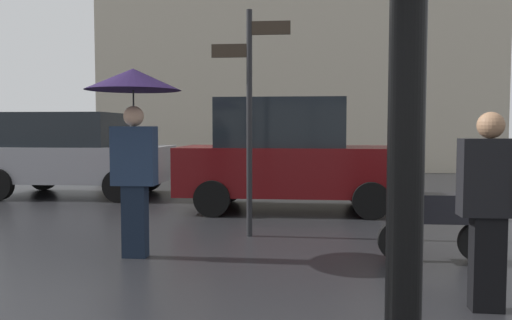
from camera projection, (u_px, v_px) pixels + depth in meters
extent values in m
cylinder|color=black|center=(405.00, 227.00, 1.16)|extent=(0.08, 0.08, 2.57)
cube|color=black|center=(135.00, 221.00, 6.04)|extent=(0.28, 0.18, 0.84)
cube|color=#1E2D47|center=(134.00, 156.00, 5.99)|extent=(0.50, 0.23, 0.68)
sphere|color=tan|center=(134.00, 116.00, 5.96)|extent=(0.23, 0.23, 0.23)
cylinder|color=black|center=(133.00, 103.00, 5.95)|extent=(0.02, 0.02, 0.30)
cone|color=#1E1138|center=(133.00, 79.00, 5.94)|extent=(1.09, 1.09, 0.25)
cube|color=black|center=(487.00, 264.00, 4.26)|extent=(0.26, 0.16, 0.78)
cube|color=black|center=(489.00, 178.00, 4.22)|extent=(0.47, 0.21, 0.63)
sphere|color=#936B4C|center=(491.00, 125.00, 4.19)|extent=(0.22, 0.22, 0.22)
cylinder|color=black|center=(479.00, 242.00, 5.80)|extent=(0.46, 0.09, 0.46)
cylinder|color=black|center=(398.00, 241.00, 5.88)|extent=(0.46, 0.09, 0.46)
cube|color=black|center=(439.00, 208.00, 5.82)|extent=(0.89, 0.32, 0.32)
cube|color=black|center=(403.00, 183.00, 5.84)|extent=(0.28, 0.28, 0.24)
cylinder|color=black|center=(477.00, 177.00, 5.76)|extent=(0.06, 0.06, 0.55)
cube|color=gray|center=(77.00, 163.00, 11.52)|extent=(4.00, 1.90, 0.77)
cube|color=black|center=(68.00, 130.00, 11.49)|extent=(2.20, 1.75, 0.73)
cylinder|color=black|center=(148.00, 177.00, 12.36)|extent=(0.67, 0.18, 0.67)
cylinder|color=black|center=(119.00, 186.00, 10.48)|extent=(0.67, 0.18, 0.67)
cylinder|color=black|center=(43.00, 176.00, 12.61)|extent=(0.67, 0.18, 0.67)
cube|color=#590C0F|center=(292.00, 170.00, 9.53)|extent=(4.07, 1.79, 0.85)
cube|color=black|center=(281.00, 123.00, 9.49)|extent=(2.24, 1.64, 0.87)
cylinder|color=black|center=(360.00, 188.00, 10.32)|extent=(0.62, 0.18, 0.62)
cylinder|color=black|center=(371.00, 201.00, 8.54)|extent=(0.62, 0.18, 0.62)
cylinder|color=black|center=(228.00, 187.00, 10.57)|extent=(0.62, 0.18, 0.62)
cylinder|color=black|center=(212.00, 199.00, 8.79)|extent=(0.62, 0.18, 0.62)
cylinder|color=black|center=(249.00, 124.00, 7.14)|extent=(0.08, 0.08, 3.11)
cube|color=#33281E|center=(270.00, 28.00, 7.04)|extent=(0.56, 0.04, 0.18)
cube|color=#33281E|center=(230.00, 51.00, 7.11)|extent=(0.52, 0.04, 0.18)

